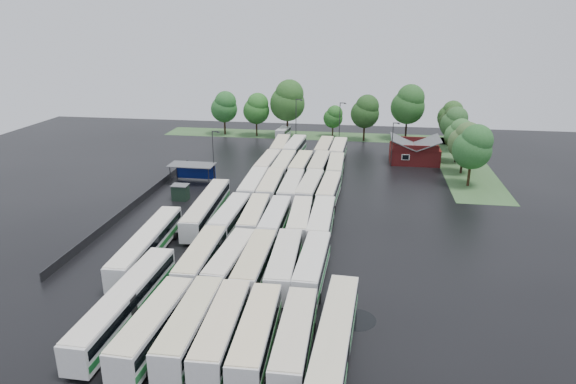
# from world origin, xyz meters

# --- Properties ---
(ground) EXTENTS (160.00, 160.00, 0.00)m
(ground) POSITION_xyz_m (0.00, 0.00, 0.00)
(ground) COLOR black
(ground) RESTS_ON ground
(brick_building) EXTENTS (10.07, 8.60, 5.39)m
(brick_building) POSITION_xyz_m (24.00, 42.77, 1.87)
(brick_building) COLOR maroon
(brick_building) RESTS_ON ground
(wash_shed) EXTENTS (8.20, 4.20, 3.58)m
(wash_shed) POSITION_xyz_m (-17.20, 22.02, 2.99)
(wash_shed) COLOR #2D2D30
(wash_shed) RESTS_ON ground
(utility_hut) EXTENTS (2.70, 2.20, 2.62)m
(utility_hut) POSITION_xyz_m (-16.20, 12.60, 1.32)
(utility_hut) COLOR black
(utility_hut) RESTS_ON ground
(grass_strip_north) EXTENTS (80.00, 10.00, 0.01)m
(grass_strip_north) POSITION_xyz_m (2.00, 64.80, 0.01)
(grass_strip_north) COLOR #365C2E
(grass_strip_north) RESTS_ON ground
(grass_strip_east) EXTENTS (10.00, 50.00, 0.01)m
(grass_strip_east) POSITION_xyz_m (34.00, 42.80, 0.01)
(grass_strip_east) COLOR #365C2E
(grass_strip_east) RESTS_ON ground
(west_fence) EXTENTS (0.10, 50.00, 1.20)m
(west_fence) POSITION_xyz_m (-22.20, 8.00, 0.60)
(west_fence) COLOR #2D2D30
(west_fence) RESTS_ON ground
(bus_r0c0) EXTENTS (3.27, 13.45, 3.72)m
(bus_r0c0) POSITION_xyz_m (-4.51, -26.33, 2.05)
(bus_r0c0) COLOR silver
(bus_r0c0) RESTS_ON ground
(bus_r0c1) EXTENTS (3.05, 13.39, 3.71)m
(bus_r0c1) POSITION_xyz_m (-1.20, -25.68, 2.04)
(bus_r0c1) COLOR silver
(bus_r0c1) RESTS_ON ground
(bus_r0c2) EXTENTS (3.36, 13.41, 3.70)m
(bus_r0c2) POSITION_xyz_m (1.86, -25.94, 2.04)
(bus_r0c2) COLOR silver
(bus_r0c2) RESTS_ON ground
(bus_r0c3) EXTENTS (3.29, 13.39, 3.70)m
(bus_r0c3) POSITION_xyz_m (5.06, -26.18, 2.04)
(bus_r0c3) COLOR silver
(bus_r0c3) RESTS_ON ground
(bus_r0c4) EXTENTS (2.98, 13.18, 3.66)m
(bus_r0c4) POSITION_xyz_m (8.54, -26.30, 2.01)
(bus_r0c4) COLOR silver
(bus_r0c4) RESTS_ON ground
(bus_r1c0) EXTENTS (3.10, 13.37, 3.71)m
(bus_r1c0) POSITION_xyz_m (-4.48, -12.40, 2.04)
(bus_r1c0) COLOR silver
(bus_r1c0) RESTS_ON ground
(bus_r1c1) EXTENTS (3.34, 12.93, 3.57)m
(bus_r1c1) POSITION_xyz_m (-1.02, -12.17, 1.96)
(bus_r1c1) COLOR silver
(bus_r1c1) RESTS_ON ground
(bus_r1c2) EXTENTS (2.92, 13.35, 3.71)m
(bus_r1c2) POSITION_xyz_m (2.00, -12.66, 2.04)
(bus_r1c2) COLOR silver
(bus_r1c2) RESTS_ON ground
(bus_r1c3) EXTENTS (3.35, 13.58, 3.75)m
(bus_r1c3) POSITION_xyz_m (5.34, -12.20, 2.06)
(bus_r1c3) COLOR silver
(bus_r1c3) RESTS_ON ground
(bus_r1c4) EXTENTS (3.12, 13.29, 3.68)m
(bus_r1c4) POSITION_xyz_m (8.54, -12.13, 2.02)
(bus_r1c4) COLOR silver
(bus_r1c4) RESTS_ON ground
(bus_r2c0) EXTENTS (2.98, 13.05, 3.62)m
(bus_r2c0) POSITION_xyz_m (-4.57, 1.13, 1.99)
(bus_r2c0) COLOR silver
(bus_r2c0) RESTS_ON ground
(bus_r2c1) EXTENTS (3.28, 12.91, 3.56)m
(bus_r2c1) POSITION_xyz_m (-1.21, 1.52, 1.96)
(bus_r2c1) COLOR silver
(bus_r2c1) RESTS_ON ground
(bus_r2c2) EXTENTS (2.87, 12.93, 3.59)m
(bus_r2c2) POSITION_xyz_m (1.90, 0.91, 1.98)
(bus_r2c2) COLOR silver
(bus_r2c2) RESTS_ON ground
(bus_r2c3) EXTENTS (3.33, 12.91, 3.56)m
(bus_r2c3) POSITION_xyz_m (5.34, 1.35, 1.96)
(bus_r2c3) COLOR silver
(bus_r2c3) RESTS_ON ground
(bus_r2c4) EXTENTS (2.95, 13.50, 3.75)m
(bus_r2c4) POSITION_xyz_m (8.35, 0.98, 2.06)
(bus_r2c4) COLOR silver
(bus_r2c4) RESTS_ON ground
(bus_r3c0) EXTENTS (3.24, 13.50, 3.74)m
(bus_r3c0) POSITION_xyz_m (-4.32, 15.02, 2.06)
(bus_r3c0) COLOR silver
(bus_r3c0) RESTS_ON ground
(bus_r3c1) EXTENTS (3.23, 13.46, 3.72)m
(bus_r3c1) POSITION_xyz_m (-1.33, 15.08, 2.05)
(bus_r3c1) COLOR silver
(bus_r3c1) RESTS_ON ground
(bus_r3c2) EXTENTS (2.98, 13.42, 3.73)m
(bus_r3c2) POSITION_xyz_m (2.11, 14.71, 2.05)
(bus_r3c2) COLOR silver
(bus_r3c2) RESTS_ON ground
(bus_r3c3) EXTENTS (3.46, 13.53, 3.74)m
(bus_r3c3) POSITION_xyz_m (5.13, 15.06, 2.05)
(bus_r3c3) COLOR silver
(bus_r3c3) RESTS_ON ground
(bus_r3c4) EXTENTS (3.28, 13.07, 3.61)m
(bus_r3c4) POSITION_xyz_m (8.32, 14.90, 1.99)
(bus_r3c4) COLOR silver
(bus_r3c4) RESTS_ON ground
(bus_r4c0) EXTENTS (3.01, 13.00, 3.60)m
(bus_r4c0) POSITION_xyz_m (-4.55, 28.63, 1.98)
(bus_r4c0) COLOR silver
(bus_r4c0) RESTS_ON ground
(bus_r4c1) EXTENTS (2.94, 13.32, 3.70)m
(bus_r4c1) POSITION_xyz_m (-1.32, 28.18, 2.04)
(bus_r4c1) COLOR silver
(bus_r4c1) RESTS_ON ground
(bus_r4c2) EXTENTS (3.20, 13.27, 3.67)m
(bus_r4c2) POSITION_xyz_m (1.92, 28.54, 2.02)
(bus_r4c2) COLOR silver
(bus_r4c2) RESTS_ON ground
(bus_r4c3) EXTENTS (3.20, 13.37, 3.70)m
(bus_r4c3) POSITION_xyz_m (5.30, 28.75, 2.03)
(bus_r4c3) COLOR silver
(bus_r4c3) RESTS_ON ground
(bus_r4c4) EXTENTS (2.90, 12.91, 3.59)m
(bus_r4c4) POSITION_xyz_m (8.48, 28.30, 1.97)
(bus_r4c4) COLOR silver
(bus_r4c4) RESTS_ON ground
(bus_r5c0) EXTENTS (3.40, 13.63, 3.76)m
(bus_r5c0) POSITION_xyz_m (-4.32, 41.96, 2.07)
(bus_r5c0) COLOR silver
(bus_r5c0) RESTS_ON ground
(bus_r5c1) EXTENTS (3.50, 13.60, 3.75)m
(bus_r5c1) POSITION_xyz_m (-1.22, 42.18, 2.06)
(bus_r5c1) COLOR silver
(bus_r5c1) RESTS_ON ground
(bus_r5c3) EXTENTS (3.20, 13.23, 3.66)m
(bus_r5c3) POSITION_xyz_m (5.11, 42.32, 2.01)
(bus_r5c3) COLOR silver
(bus_r5c3) RESTS_ON ground
(bus_r5c4) EXTENTS (3.14, 13.14, 3.64)m
(bus_r5c4) POSITION_xyz_m (8.20, 41.80, 2.00)
(bus_r5c4) COLOR silver
(bus_r5c4) RESTS_ON ground
(artic_bus_west_a) EXTENTS (2.96, 19.42, 3.60)m
(artic_bus_west_a) POSITION_xyz_m (-8.96, -22.71, 2.00)
(artic_bus_west_a) COLOR silver
(artic_bus_west_a) RESTS_ON ground
(artic_bus_west_b) EXTENTS (3.68, 19.49, 3.60)m
(artic_bus_west_b) POSITION_xyz_m (-9.03, 4.32, 1.99)
(artic_bus_west_b) COLOR silver
(artic_bus_west_b) RESTS_ON ground
(artic_bus_west_c) EXTENTS (3.62, 19.53, 3.60)m
(artic_bus_west_c) POSITION_xyz_m (-12.46, -9.37, 2.00)
(artic_bus_west_c) COLOR silver
(artic_bus_west_c) RESTS_ON ground
(artic_bus_east) EXTENTS (3.72, 19.96, 3.68)m
(artic_bus_east) POSITION_xyz_m (11.97, -26.61, 2.04)
(artic_bus_east) COLOR silver
(artic_bus_east) RESTS_ON ground
(minibus) EXTENTS (3.00, 6.61, 2.80)m
(minibus) POSITION_xyz_m (-6.64, 59.70, 1.55)
(minibus) COLOR silver
(minibus) RESTS_ON ground
(tree_north_0) EXTENTS (6.78, 6.78, 11.23)m
(tree_north_0) POSITION_xyz_m (-22.34, 62.89, 7.22)
(tree_north_0) COLOR #2F2015
(tree_north_0) RESTS_ON ground
(tree_north_1) EXTENTS (6.68, 6.68, 11.06)m
(tree_north_1) POSITION_xyz_m (-13.75, 62.17, 7.12)
(tree_north_1) COLOR #2F2113
(tree_north_1) RESTS_ON ground
(tree_north_2) EXTENTS (8.76, 8.76, 14.50)m
(tree_north_2) POSITION_xyz_m (-5.76, 62.17, 9.33)
(tree_north_2) COLOR #302117
(tree_north_2) RESTS_ON ground
(tree_north_3) EXTENTS (4.89, 4.89, 8.09)m
(tree_north_3) POSITION_xyz_m (5.54, 64.20, 5.20)
(tree_north_3) COLOR #392C1E
(tree_north_3) RESTS_ON ground
(tree_north_4) EXTENTS (6.89, 6.89, 11.42)m
(tree_north_4) POSITION_xyz_m (13.48, 60.82, 7.34)
(tree_north_4) COLOR black
(tree_north_4) RESTS_ON ground
(tree_north_5) EXTENTS (8.25, 8.25, 13.67)m
(tree_north_5) POSITION_xyz_m (23.78, 64.12, 8.80)
(tree_north_5) COLOR black
(tree_north_5) RESTS_ON ground
(tree_north_6) EXTENTS (6.06, 6.06, 10.04)m
(tree_north_6) POSITION_xyz_m (33.92, 63.47, 6.46)
(tree_north_6) COLOR #2E2317
(tree_north_6) RESTS_ON ground
(tree_east_0) EXTENTS (6.85, 6.85, 11.35)m
(tree_east_0) POSITION_xyz_m (32.68, 27.61, 7.30)
(tree_east_0) COLOR #312113
(tree_east_0) RESTS_ON ground
(tree_east_1) EXTENTS (6.16, 6.16, 10.21)m
(tree_east_1) POSITION_xyz_m (32.69, 35.59, 6.56)
(tree_east_1) COLOR black
(tree_east_1) RESTS_ON ground
(tree_east_2) EXTENTS (5.64, 5.64, 9.34)m
(tree_east_2) POSITION_xyz_m (32.84, 43.79, 6.01)
(tree_east_2) COLOR black
(tree_east_2) RESTS_ON ground
(tree_east_3) EXTENTS (6.11, 6.11, 10.12)m
(tree_east_3) POSITION_xyz_m (33.41, 53.90, 6.51)
(tree_east_3) COLOR black
(tree_east_3) RESTS_ON ground
(tree_east_4) EXTENTS (5.59, 5.59, 9.27)m
(tree_east_4) POSITION_xyz_m (33.57, 59.41, 5.96)
(tree_east_4) COLOR #301D14
(tree_east_4) RESTS_ON ground
(lamp_post_ne) EXTENTS (1.40, 0.27, 9.07)m
(lamp_post_ne) POSITION_xyz_m (19.24, 38.53, 5.26)
(lamp_post_ne) COLOR #2D2D30
(lamp_post_ne) RESTS_ON ground
(lamp_post_nw) EXTENTS (1.47, 0.29, 9.55)m
(lamp_post_nw) POSITION_xyz_m (-13.39, 23.13, 5.54)
(lamp_post_nw) COLOR #2D2D30
(lamp_post_nw) RESTS_ON ground
(lamp_post_back_w) EXTENTS (1.64, 0.32, 10.63)m
(lamp_post_back_w) POSITION_xyz_m (-2.73, 55.93, 6.17)
(lamp_post_back_w) COLOR #2D2D30
(lamp_post_back_w) RESTS_ON ground
(lamp_post_back_e) EXTENTS (1.55, 0.30, 10.08)m
(lamp_post_back_e) POSITION_xyz_m (7.66, 55.89, 5.85)
(lamp_post_back_e) COLOR #2D2D30
(lamp_post_back_e) RESTS_ON ground
(puddle_0) EXTENTS (4.27, 4.27, 0.01)m
(puddle_0) POSITION_xyz_m (-0.97, -22.69, 0.00)
(puddle_0) COLOR black
(puddle_0) RESTS_ON ground
(puddle_1) EXTENTS (4.10, 4.10, 0.01)m
(puddle_1) POSITION_xyz_m (7.42, -21.94, 0.00)
(puddle_1) COLOR black
(puddle_1) RESTS_ON ground
(puddle_2) EXTENTS (5.29, 5.29, 0.01)m
(puddle_2) POSITION_xyz_m (-9.64, -0.78, 0.00)
(puddle_2) COLOR black
(puddle_2) RESTS_ON ground
(puddle_3) EXTENTS (4.93, 4.93, 0.01)m
(puddle_3) POSITION_xyz_m (7.13, 0.34, 0.00)
(puddle_3) COLOR black
(puddle_3) RESTS_ON ground
(puddle_4) EXTENTS (4.15, 4.15, 0.01)m
(puddle_4) POSITION_xyz_m (13.73, -19.13, 0.00)
(puddle_4) COLOR black
(puddle_4) RESTS_ON ground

